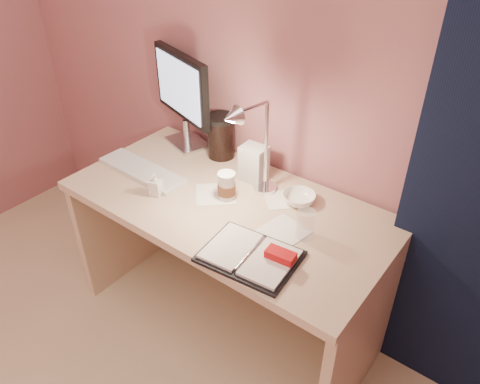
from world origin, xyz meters
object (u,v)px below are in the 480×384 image
Objects in this scene: desk at (238,234)px; clear_cup at (305,224)px; lotion_bottle at (155,184)px; desk_lamp at (256,145)px; product_box at (254,164)px; planner at (252,255)px; coffee_cup at (227,187)px; keyboard at (142,170)px; dark_jar at (221,138)px; monitor at (184,92)px; bowl at (299,198)px.

clear_cup is at bearing -11.19° from desk.
lotion_bottle is 0.48m from desk_lamp.
product_box is (-0.39, 0.21, 0.02)m from clear_cup.
planner is 0.53m from product_box.
clear_cup is at bearing -2.76° from coffee_cup.
keyboard is at bearing -163.76° from desk.
clear_cup is 0.70m from dark_jar.
planner is 3.45× the size of lotion_bottle.
product_box is at bearing 88.46° from coffee_cup.
desk_lamp is (-0.19, 0.28, 0.26)m from planner.
dark_jar is 0.43× the size of desk_lamp.
lotion_bottle is at bearing -167.59° from clear_cup.
coffee_cup is 0.31m from lotion_bottle.
dark_jar is at bearing 132.03° from planner.
keyboard is at bearing -68.88° from monitor.
bowl is 0.31× the size of desk_lamp.
desk is 3.84× the size of planner.
desk is 0.72m from monitor.
product_box is (0.25, -0.08, -0.01)m from dark_jar.
desk is at bearing 168.81° from clear_cup.
bowl is (0.70, 0.24, 0.01)m from keyboard.
monitor is 0.95m from planner.
clear_cup is 0.36m from desk_lamp.
coffee_cup reaches higher than lotion_bottle.
monitor is 1.07× the size of desk_lamp.
planner is at bearing -42.45° from desk_lamp.
coffee_cup is 0.66× the size of dark_jar.
dark_jar is (0.21, 0.01, -0.19)m from monitor.
coffee_cup is at bearing -146.47° from desk_lamp.
planner is at bearing -83.18° from bowl.
planner is at bearing -14.73° from monitor.
planner is at bearing -111.58° from clear_cup.
lotion_bottle is at bearing -141.62° from desk.
dark_jar reaches higher than lotion_bottle.
clear_cup is at bearing 62.50° from planner.
desk_lamp is (-0.28, 0.06, 0.22)m from clear_cup.
dark_jar is at bearing 132.97° from coffee_cup.
lotion_bottle is at bearing -147.80° from coffee_cup.
keyboard is 0.52m from product_box.
bowl is 0.32m from desk_lamp.
desk is 13.24× the size of lotion_bottle.
monitor is 3.93× the size of clear_cup.
keyboard is 0.77m from planner.
dark_jar is at bearing 161.32° from desk_lamp.
product_box is 0.26m from desk_lamp.
keyboard is 2.76× the size of product_box.
desk is 11.28× the size of coffee_cup.
keyboard is 0.40m from dark_jar.
bowl is 1.30× the size of lotion_bottle.
desk_lamp reaches higher than product_box.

